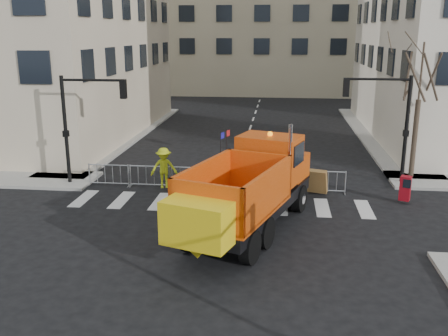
# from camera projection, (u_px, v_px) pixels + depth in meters

# --- Properties ---
(ground) EXTENTS (120.00, 120.00, 0.00)m
(ground) POSITION_uv_depth(u_px,v_px,m) (206.00, 257.00, 16.90)
(ground) COLOR black
(ground) RESTS_ON ground
(sidewalk_back) EXTENTS (64.00, 5.00, 0.15)m
(sidewalk_back) POSITION_uv_depth(u_px,v_px,m) (231.00, 183.00, 25.03)
(sidewalk_back) COLOR gray
(sidewalk_back) RESTS_ON ground
(traffic_light_left) EXTENTS (0.18, 0.18, 5.40)m
(traffic_light_left) POSITION_uv_depth(u_px,v_px,m) (66.00, 132.00, 24.26)
(traffic_light_left) COLOR black
(traffic_light_left) RESTS_ON ground
(traffic_light_right) EXTENTS (0.18, 0.18, 5.40)m
(traffic_light_right) POSITION_uv_depth(u_px,v_px,m) (406.00, 131.00, 24.36)
(traffic_light_right) COLOR black
(traffic_light_right) RESTS_ON ground
(crowd_barriers) EXTENTS (12.60, 0.60, 1.10)m
(crowd_barriers) POSITION_uv_depth(u_px,v_px,m) (214.00, 178.00, 24.12)
(crowd_barriers) COLOR #9EA0A5
(crowd_barriers) RESTS_ON ground
(street_tree) EXTENTS (3.00, 3.00, 7.50)m
(street_tree) POSITION_uv_depth(u_px,v_px,m) (418.00, 107.00, 24.97)
(street_tree) COLOR #382B21
(street_tree) RESTS_ON ground
(plow_truck) EXTENTS (5.90, 10.67, 4.01)m
(plow_truck) POSITION_uv_depth(u_px,v_px,m) (248.00, 187.00, 18.65)
(plow_truck) COLOR black
(plow_truck) RESTS_ON ground
(cop_a) EXTENTS (0.84, 0.75, 1.92)m
(cop_a) POSITION_uv_depth(u_px,v_px,m) (261.00, 175.00, 23.19)
(cop_a) COLOR black
(cop_a) RESTS_ON ground
(cop_b) EXTENTS (0.97, 0.76, 2.00)m
(cop_b) POSITION_uv_depth(u_px,v_px,m) (260.00, 174.00, 23.18)
(cop_b) COLOR black
(cop_b) RESTS_ON ground
(cop_c) EXTENTS (1.01, 1.17, 1.89)m
(cop_c) POSITION_uv_depth(u_px,v_px,m) (271.00, 176.00, 23.14)
(cop_c) COLOR black
(cop_c) RESTS_ON ground
(worker) EXTENTS (1.42, 1.05, 1.96)m
(worker) POSITION_uv_depth(u_px,v_px,m) (164.00, 168.00, 23.76)
(worker) COLOR #ADB915
(worker) RESTS_ON sidewalk_back
(newspaper_box) EXTENTS (0.57, 0.54, 1.10)m
(newspaper_box) POSITION_uv_depth(u_px,v_px,m) (405.00, 188.00, 22.07)
(newspaper_box) COLOR maroon
(newspaper_box) RESTS_ON sidewalk_back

